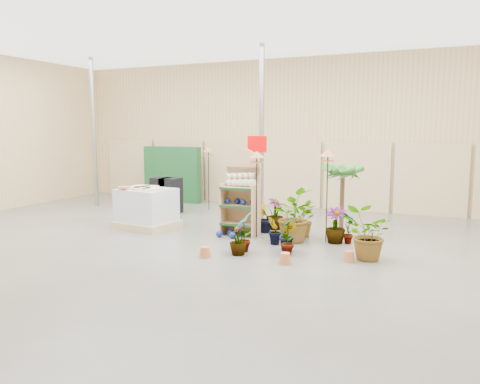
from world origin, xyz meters
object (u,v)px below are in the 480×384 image
(bird_table_front, at_px, (257,157))
(potted_plant_2, at_px, (292,216))
(pallet_stack, at_px, (147,208))
(display_shelf, at_px, (242,196))

(bird_table_front, relative_size, potted_plant_2, 1.72)
(pallet_stack, height_order, potted_plant_2, potted_plant_2)
(bird_table_front, xyz_separation_m, potted_plant_2, (0.80, -0.00, -1.21))
(potted_plant_2, bearing_deg, display_shelf, 170.06)
(pallet_stack, bearing_deg, display_shelf, 14.19)
(bird_table_front, bearing_deg, display_shelf, 154.14)
(pallet_stack, bearing_deg, bird_table_front, 8.69)
(pallet_stack, distance_m, potted_plant_2, 3.63)
(display_shelf, distance_m, bird_table_front, 1.01)
(bird_table_front, bearing_deg, pallet_stack, -177.84)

